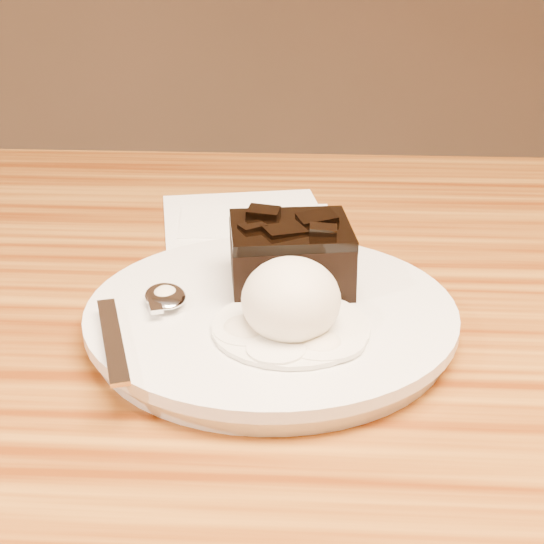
# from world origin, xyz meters

# --- Properties ---
(plate) EXTENTS (0.24, 0.24, 0.02)m
(plate) POSITION_xyz_m (-0.07, -0.02, 0.76)
(plate) COLOR silver
(plate) RESTS_ON dining_table
(brownie) EXTENTS (0.09, 0.08, 0.04)m
(brownie) POSITION_xyz_m (-0.06, 0.02, 0.79)
(brownie) COLOR black
(brownie) RESTS_ON plate
(ice_cream_scoop) EXTENTS (0.06, 0.06, 0.05)m
(ice_cream_scoop) POSITION_xyz_m (-0.06, -0.05, 0.79)
(ice_cream_scoop) COLOR white
(ice_cream_scoop) RESTS_ON plate
(melt_puddle) EXTENTS (0.10, 0.10, 0.00)m
(melt_puddle) POSITION_xyz_m (-0.06, -0.05, 0.77)
(melt_puddle) COLOR white
(melt_puddle) RESTS_ON plate
(spoon) EXTENTS (0.07, 0.16, 0.01)m
(spoon) POSITION_xyz_m (-0.14, -0.02, 0.77)
(spoon) COLOR silver
(spoon) RESTS_ON plate
(napkin) EXTENTS (0.17, 0.17, 0.01)m
(napkin) POSITION_xyz_m (-0.11, 0.19, 0.75)
(napkin) COLOR white
(napkin) RESTS_ON dining_table
(crumb_a) EXTENTS (0.01, 0.01, 0.00)m
(crumb_a) POSITION_xyz_m (-0.07, -0.04, 0.77)
(crumb_a) COLOR black
(crumb_a) RESTS_ON plate
(crumb_b) EXTENTS (0.01, 0.01, 0.00)m
(crumb_b) POSITION_xyz_m (-0.05, -0.04, 0.77)
(crumb_b) COLOR black
(crumb_b) RESTS_ON plate
(crumb_c) EXTENTS (0.01, 0.00, 0.00)m
(crumb_c) POSITION_xyz_m (-0.03, -0.02, 0.77)
(crumb_c) COLOR black
(crumb_c) RESTS_ON plate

